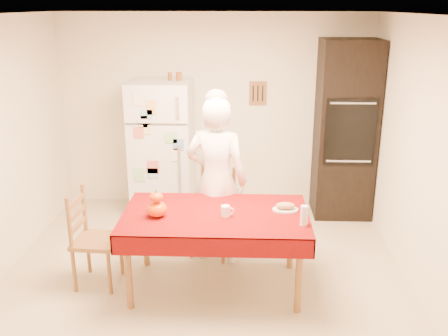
# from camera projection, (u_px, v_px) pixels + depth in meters

# --- Properties ---
(floor) EXTENTS (4.50, 4.50, 0.00)m
(floor) POSITION_uv_depth(u_px,v_px,m) (202.00, 290.00, 4.74)
(floor) COLOR #C4B78E
(floor) RESTS_ON ground
(room_shell) EXTENTS (4.02, 4.52, 2.51)m
(room_shell) POSITION_uv_depth(u_px,v_px,m) (200.00, 123.00, 4.24)
(room_shell) COLOR #ECE4C6
(room_shell) RESTS_ON ground
(refrigerator) EXTENTS (0.75, 0.74, 1.70)m
(refrigerator) POSITION_uv_depth(u_px,v_px,m) (162.00, 149.00, 6.28)
(refrigerator) COLOR white
(refrigerator) RESTS_ON floor
(oven_cabinet) EXTENTS (0.70, 0.62, 2.20)m
(oven_cabinet) POSITION_uv_depth(u_px,v_px,m) (345.00, 130.00, 6.16)
(oven_cabinet) COLOR black
(oven_cabinet) RESTS_ON floor
(dining_table) EXTENTS (1.70, 1.00, 0.76)m
(dining_table) POSITION_uv_depth(u_px,v_px,m) (215.00, 220.00, 4.59)
(dining_table) COLOR brown
(dining_table) RESTS_ON floor
(chair_far) EXTENTS (0.52, 0.51, 0.95)m
(chair_far) POSITION_uv_depth(u_px,v_px,m) (215.00, 208.00, 5.34)
(chair_far) COLOR brown
(chair_far) RESTS_ON floor
(chair_left) EXTENTS (0.43, 0.45, 0.95)m
(chair_left) POSITION_uv_depth(u_px,v_px,m) (90.00, 235.00, 4.72)
(chair_left) COLOR brown
(chair_left) RESTS_ON floor
(seated_woman) EXTENTS (0.71, 0.54, 1.75)m
(seated_woman) POSITION_uv_depth(u_px,v_px,m) (217.00, 181.00, 5.07)
(seated_woman) COLOR white
(seated_woman) RESTS_ON floor
(coffee_mug) EXTENTS (0.08, 0.08, 0.10)m
(coffee_mug) POSITION_uv_depth(u_px,v_px,m) (226.00, 211.00, 4.49)
(coffee_mug) COLOR white
(coffee_mug) RESTS_ON dining_table
(pumpkin_lower) EXTENTS (0.19, 0.19, 0.14)m
(pumpkin_lower) POSITION_uv_depth(u_px,v_px,m) (157.00, 209.00, 4.48)
(pumpkin_lower) COLOR #D74005
(pumpkin_lower) RESTS_ON dining_table
(pumpkin_upper) EXTENTS (0.12, 0.12, 0.09)m
(pumpkin_upper) POSITION_uv_depth(u_px,v_px,m) (156.00, 197.00, 4.44)
(pumpkin_upper) COLOR #ED5B05
(pumpkin_upper) RESTS_ON pumpkin_lower
(wine_glass) EXTENTS (0.07, 0.07, 0.18)m
(wine_glass) POSITION_uv_depth(u_px,v_px,m) (304.00, 215.00, 4.30)
(wine_glass) COLOR silver
(wine_glass) RESTS_ON dining_table
(bread_plate) EXTENTS (0.24, 0.24, 0.02)m
(bread_plate) POSITION_uv_depth(u_px,v_px,m) (285.00, 210.00, 4.62)
(bread_plate) COLOR silver
(bread_plate) RESTS_ON dining_table
(bread_loaf) EXTENTS (0.18, 0.10, 0.06)m
(bread_loaf) POSITION_uv_depth(u_px,v_px,m) (285.00, 206.00, 4.61)
(bread_loaf) COLOR #9C7B4D
(bread_loaf) RESTS_ON bread_plate
(spice_jar_left) EXTENTS (0.05, 0.05, 0.10)m
(spice_jar_left) POSITION_uv_depth(u_px,v_px,m) (170.00, 76.00, 6.05)
(spice_jar_left) COLOR brown
(spice_jar_left) RESTS_ON refrigerator
(spice_jar_mid) EXTENTS (0.05, 0.05, 0.10)m
(spice_jar_mid) POSITION_uv_depth(u_px,v_px,m) (178.00, 76.00, 6.04)
(spice_jar_mid) COLOR brown
(spice_jar_mid) RESTS_ON refrigerator
(spice_jar_right) EXTENTS (0.05, 0.05, 0.10)m
(spice_jar_right) POSITION_uv_depth(u_px,v_px,m) (180.00, 76.00, 6.04)
(spice_jar_right) COLOR brown
(spice_jar_right) RESTS_ON refrigerator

